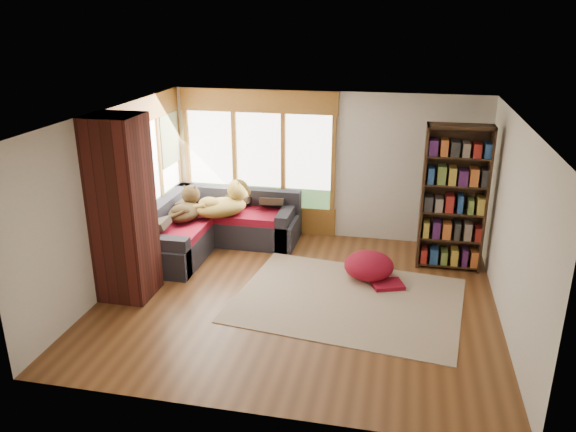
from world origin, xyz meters
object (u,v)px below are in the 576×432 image
at_px(bookshelf, 454,199).
at_px(pouf, 369,265).
at_px(sectional_sofa, 207,227).
at_px(area_rug, 348,300).
at_px(dog_brindle, 186,208).
at_px(brick_chimney, 122,209).
at_px(dog_tan, 225,203).

distance_m(bookshelf, pouf, 1.66).
bearing_deg(pouf, sectional_sofa, 164.06).
distance_m(area_rug, pouf, 0.83).
bearing_deg(area_rug, sectional_sofa, 148.99).
bearing_deg(dog_brindle, pouf, -96.99).
bearing_deg(pouf, brick_chimney, -159.90).
bearing_deg(sectional_sofa, bookshelf, -4.82).
distance_m(brick_chimney, pouf, 3.72).
bearing_deg(dog_tan, brick_chimney, -153.21).
distance_m(bookshelf, dog_tan, 3.73).
bearing_deg(sectional_sofa, dog_brindle, -121.54).
bearing_deg(dog_brindle, sectional_sofa, -27.74).
xyz_separation_m(sectional_sofa, area_rug, (2.66, -1.60, -0.30)).
xyz_separation_m(sectional_sofa, dog_brindle, (-0.21, -0.37, 0.46)).
xyz_separation_m(pouf, dog_tan, (-2.52, 0.73, 0.59)).
distance_m(brick_chimney, area_rug, 3.40).
height_order(dog_tan, dog_brindle, dog_tan).
height_order(sectional_sofa, dog_tan, dog_tan).
xyz_separation_m(sectional_sofa, dog_tan, (0.38, -0.10, 0.50)).
height_order(pouf, dog_brindle, dog_brindle).
xyz_separation_m(brick_chimney, dog_brindle, (0.24, 1.67, -0.54)).
relative_size(bookshelf, dog_brindle, 2.74).
relative_size(area_rug, dog_tan, 2.90).
relative_size(brick_chimney, pouf, 3.44).
relative_size(area_rug, bookshelf, 1.35).
bearing_deg(dog_brindle, bookshelf, -85.92).
bearing_deg(brick_chimney, dog_tan, 67.13).
relative_size(bookshelf, pouf, 3.03).
bearing_deg(pouf, area_rug, -106.65).
bearing_deg(sectional_sofa, pouf, -18.44).
relative_size(sectional_sofa, area_rug, 0.71).
relative_size(dog_tan, dog_brindle, 1.28).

